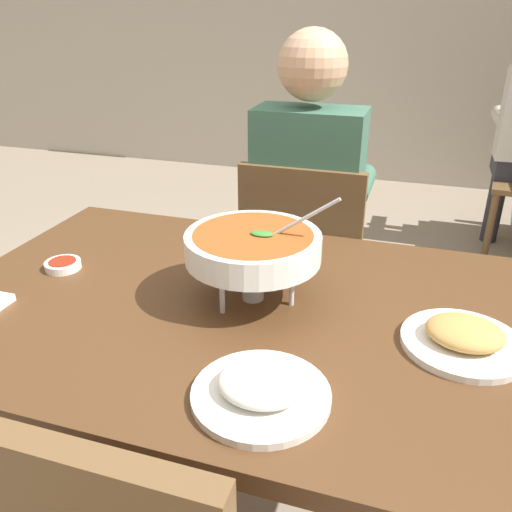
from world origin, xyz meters
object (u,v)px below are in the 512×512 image
rice_plate (261,389)px  appetizer_plate (464,338)px  chair_diner_main (304,264)px  diner_main (309,200)px  sauce_dish (63,265)px  curry_bowl (253,247)px  dining_table_main (237,342)px

rice_plate → appetizer_plate: size_ratio=1.00×
chair_diner_main → diner_main: bearing=90.0°
sauce_dish → rice_plate: bearing=-26.7°
diner_main → rice_plate: 1.06m
curry_bowl → rice_plate: (0.12, -0.32, -0.11)m
appetizer_plate → curry_bowl: bearing=173.2°
diner_main → appetizer_plate: 0.92m
diner_main → sauce_dish: bearing=-123.0°
chair_diner_main → appetizer_plate: bearing=-57.4°
rice_plate → sauce_dish: size_ratio=2.67×
chair_diner_main → curry_bowl: 0.80m
sauce_dish → dining_table_main: bearing=-3.5°
appetizer_plate → sauce_dish: bearing=177.0°
diner_main → sauce_dish: diner_main is taller
chair_diner_main → rice_plate: size_ratio=3.75×
curry_bowl → sauce_dish: 0.52m
chair_diner_main → diner_main: 0.24m
dining_table_main → sauce_dish: sauce_dish is taller
chair_diner_main → sauce_dish: bearing=-124.2°
rice_plate → sauce_dish: 0.70m
dining_table_main → rice_plate: rice_plate is taller
curry_bowl → rice_plate: bearing=-69.8°
dining_table_main → chair_diner_main: size_ratio=1.51×
curry_bowl → chair_diner_main: bearing=92.5°
appetizer_plate → sauce_dish: 0.96m
diner_main → curry_bowl: 0.75m
diner_main → appetizer_plate: size_ratio=5.46×
curry_bowl → appetizer_plate: bearing=-6.8°
dining_table_main → sauce_dish: bearing=176.5°
chair_diner_main → rice_plate: chair_diner_main is taller
chair_diner_main → appetizer_plate: size_ratio=3.75×
diner_main → rice_plate: diner_main is taller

